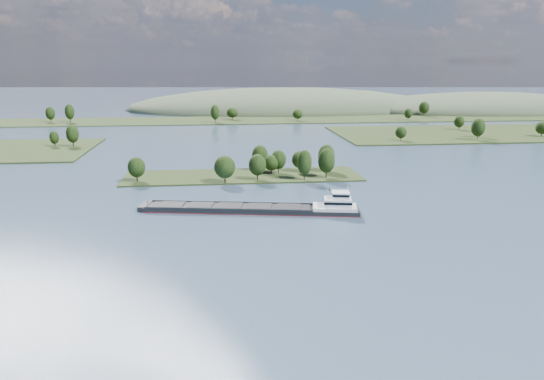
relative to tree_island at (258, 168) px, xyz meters
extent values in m
plane|color=#3A5264|center=(-6.34, -58.35, -3.86)|extent=(1800.00, 1800.00, 0.00)
cube|color=#222F15|center=(-6.34, 1.65, -3.86)|extent=(100.00, 30.00, 1.20)
cylinder|color=black|center=(18.37, -10.01, -1.23)|extent=(0.50, 0.50, 4.06)
ellipsoid|color=black|center=(18.37, -10.01, 3.94)|extent=(6.05, 6.05, 10.45)
cylinder|color=black|center=(1.97, 11.80, -1.41)|extent=(0.50, 0.50, 3.69)
ellipsoid|color=black|center=(1.97, 11.80, 3.28)|extent=(7.19, 7.19, 9.49)
cylinder|color=black|center=(-0.71, -7.60, -1.53)|extent=(0.50, 0.50, 3.46)
ellipsoid|color=black|center=(-0.71, -7.60, 2.87)|extent=(7.19, 7.19, 8.90)
cylinder|color=black|center=(6.18, 3.73, -1.91)|extent=(0.50, 0.50, 2.70)
ellipsoid|color=black|center=(6.18, 3.73, 1.52)|extent=(6.60, 6.60, 6.94)
cylinder|color=black|center=(-14.12, -11.65, -1.47)|extent=(0.50, 0.50, 3.59)
ellipsoid|color=black|center=(-14.12, -11.65, 3.10)|extent=(8.52, 8.52, 9.23)
cylinder|color=black|center=(-49.49, -5.34, -1.63)|extent=(0.50, 0.50, 3.25)
ellipsoid|color=black|center=(-49.49, -5.34, 2.50)|extent=(7.03, 7.03, 8.36)
cylinder|color=black|center=(9.45, 5.08, -1.62)|extent=(0.50, 0.50, 3.28)
ellipsoid|color=black|center=(9.45, 5.08, 2.56)|extent=(6.73, 6.73, 8.44)
cylinder|color=black|center=(30.83, 6.25, -1.30)|extent=(0.50, 0.50, 3.91)
ellipsoid|color=black|center=(30.83, 6.25, 3.67)|extent=(7.38, 7.38, 10.06)
cylinder|color=black|center=(28.10, -6.93, -1.23)|extent=(0.50, 0.50, 4.07)
ellipsoid|color=black|center=(28.10, -6.93, 3.94)|extent=(7.15, 7.15, 10.46)
cylinder|color=black|center=(19.25, 7.22, -1.76)|extent=(0.50, 0.50, 3.00)
ellipsoid|color=black|center=(19.25, 7.22, 2.05)|extent=(7.17, 7.17, 7.71)
cylinder|color=black|center=(-97.98, 89.80, -1.06)|extent=(0.50, 0.50, 4.00)
ellipsoid|color=black|center=(-97.98, 89.80, 4.02)|extent=(7.10, 7.10, 10.28)
cylinder|color=black|center=(-108.35, 90.53, -1.62)|extent=(0.50, 0.50, 2.88)
ellipsoid|color=black|center=(-108.35, 90.53, 2.05)|extent=(5.21, 5.21, 7.41)
cylinder|color=black|center=(95.05, 91.48, -1.63)|extent=(0.50, 0.50, 2.86)
ellipsoid|color=black|center=(95.05, 91.48, 2.01)|extent=(6.92, 6.92, 7.35)
cylinder|color=black|center=(191.70, 99.61, -1.49)|extent=(0.50, 0.50, 3.14)
ellipsoid|color=black|center=(191.70, 99.61, 2.50)|extent=(8.41, 8.41, 8.08)
cylinder|color=black|center=(142.92, 88.99, -0.89)|extent=(0.50, 0.50, 4.34)
ellipsoid|color=black|center=(142.92, 88.99, 4.64)|extent=(8.43, 8.43, 11.17)
cylinder|color=black|center=(149.88, 99.74, -1.29)|extent=(0.50, 0.50, 3.55)
ellipsoid|color=black|center=(149.88, 99.74, 3.22)|extent=(6.37, 6.37, 9.12)
cylinder|color=black|center=(153.85, 137.78, -1.44)|extent=(0.50, 0.50, 3.25)
ellipsoid|color=black|center=(153.85, 137.78, 2.69)|extent=(7.15, 7.15, 8.35)
cube|color=#222F15|center=(-6.34, 221.65, -3.86)|extent=(900.00, 60.00, 1.20)
cylinder|color=black|center=(-147.21, 219.11, -1.24)|extent=(0.50, 0.50, 4.04)
ellipsoid|color=black|center=(-147.21, 219.11, 3.89)|extent=(7.19, 7.19, 10.38)
cylinder|color=black|center=(140.90, 203.28, -1.67)|extent=(0.50, 0.50, 3.19)
ellipsoid|color=black|center=(140.90, 203.28, 2.39)|extent=(6.52, 6.52, 8.20)
cylinder|color=black|center=(-2.77, 224.34, -1.63)|extent=(0.50, 0.50, 3.26)
ellipsoid|color=black|center=(-2.77, 224.34, 2.51)|extent=(9.53, 9.53, 8.38)
cylinder|color=black|center=(167.36, 236.13, -1.18)|extent=(0.50, 0.50, 4.16)
ellipsoid|color=black|center=(167.36, 236.13, 4.11)|extent=(9.27, 9.27, 10.70)
cylinder|color=black|center=(-131.55, 216.47, -0.87)|extent=(0.50, 0.50, 4.77)
ellipsoid|color=black|center=(-131.55, 216.47, 5.20)|extent=(7.28, 7.28, 12.27)
cylinder|color=black|center=(49.89, 209.85, -1.75)|extent=(0.50, 0.50, 3.03)
ellipsoid|color=black|center=(49.89, 209.85, 2.11)|extent=(8.33, 8.33, 7.79)
cylinder|color=black|center=(-17.15, 203.70, -0.98)|extent=(0.50, 0.50, 4.56)
ellipsoid|color=black|center=(-17.15, 203.70, 4.82)|extent=(6.89, 6.89, 11.72)
ellipsoid|color=#3C4932|center=(253.66, 291.65, -3.86)|extent=(260.00, 140.00, 36.00)
ellipsoid|color=#3C4932|center=(53.66, 321.65, -3.86)|extent=(320.00, 160.00, 44.00)
cube|color=black|center=(-6.47, -52.51, -3.42)|extent=(70.80, 21.44, 1.94)
cube|color=maroon|center=(-6.47, -52.51, -3.82)|extent=(71.00, 21.65, 0.22)
cube|color=black|center=(-12.61, -47.00, -2.19)|extent=(53.69, 10.26, 0.70)
cube|color=black|center=(-14.18, -55.47, -2.19)|extent=(53.69, 10.26, 0.70)
cube|color=black|center=(-13.39, -51.23, -2.32)|extent=(53.34, 17.38, 0.26)
cube|color=black|center=(-32.42, -47.72, -2.06)|extent=(9.10, 8.53, 0.31)
cube|color=black|center=(-22.91, -49.48, -2.06)|extent=(9.10, 8.53, 0.31)
cube|color=black|center=(-13.39, -51.23, -2.06)|extent=(9.10, 8.53, 0.31)
cube|color=black|center=(-3.88, -52.99, -2.06)|extent=(9.10, 8.53, 0.31)
cube|color=black|center=(5.64, -54.75, -2.06)|extent=(9.10, 8.53, 0.31)
cube|color=black|center=(-41.50, -46.04, -3.07)|extent=(4.03, 8.26, 1.76)
cylinder|color=black|center=(-40.64, -46.20, -1.84)|extent=(0.25, 0.25, 1.94)
cube|color=white|center=(20.34, -57.47, -1.93)|extent=(15.37, 10.86, 1.06)
cube|color=white|center=(21.21, -57.63, -0.17)|extent=(9.93, 8.52, 2.64)
cube|color=black|center=(21.21, -57.63, 0.19)|extent=(10.13, 8.72, 0.79)
cube|color=white|center=(22.07, -57.79, 2.12)|extent=(6.15, 6.15, 1.94)
cube|color=black|center=(22.07, -57.79, 2.47)|extent=(6.35, 6.35, 0.70)
cube|color=white|center=(22.07, -57.79, 3.18)|extent=(6.56, 6.56, 0.18)
cylinder|color=white|center=(24.23, -58.19, 4.23)|extent=(0.20, 0.20, 2.29)
cylinder|color=black|center=(19.09, -54.56, 3.35)|extent=(0.51, 0.51, 1.06)
camera|label=1|loc=(-17.69, -219.58, 44.10)|focal=35.00mm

